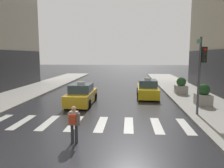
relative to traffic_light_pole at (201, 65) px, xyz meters
The scene contains 8 objects.
ground_plane 8.96m from the traffic_light_pole, 143.49° to the right, with size 160.00×160.00×0.00m, color #26262B.
crosswalk_markings 7.71m from the traffic_light_pole, 163.66° to the right, with size 11.30×2.80×0.01m.
traffic_light_pole is the anchor object (origin of this frame).
taxi_lead 9.01m from the traffic_light_pole, 160.39° to the left, with size 1.96×4.55×1.80m.
taxi_second 7.22m from the traffic_light_pole, 113.48° to the left, with size 2.00×4.57×1.80m.
pedestrian_with_backpack 8.55m from the traffic_light_pole, 145.42° to the right, with size 0.55×0.43×1.65m.
planter_near_corner 3.77m from the traffic_light_pole, 66.98° to the left, with size 1.10×1.10×1.60m.
planter_mid_block 7.88m from the traffic_light_pole, 85.11° to the left, with size 1.10×1.10×1.60m.
Camera 1 is at (2.31, -8.53, 3.82)m, focal length 34.26 mm.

